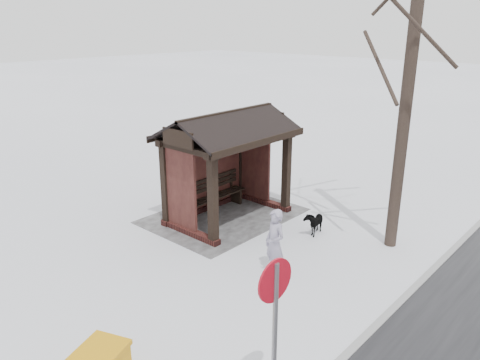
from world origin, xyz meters
name	(u,v)px	position (x,y,z in m)	size (l,w,h in m)	color
ground	(229,218)	(0.00, 0.00, 0.00)	(120.00, 120.00, 0.00)	white
kerb	(416,286)	(0.00, 5.50, 0.01)	(120.00, 0.15, 0.06)	gray
trampled_patch	(224,216)	(0.00, -0.20, 0.01)	(4.20, 3.20, 0.02)	gray
bus_shelter	(224,144)	(0.00, -0.16, 2.17)	(3.60, 2.40, 3.09)	#381614
pedestrian	(275,243)	(1.64, 2.93, 0.77)	(0.56, 0.37, 1.54)	#9991AA
dog	(314,222)	(-0.78, 2.38, 0.33)	(0.35, 0.77, 0.65)	black
road_sign	(275,306)	(4.69, 5.28, 1.76)	(0.63, 0.11, 2.45)	gray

